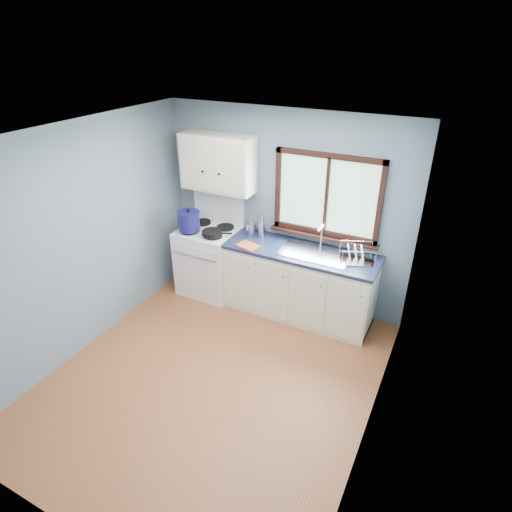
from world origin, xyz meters
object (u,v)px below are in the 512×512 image
at_px(base_cabinets, 299,286).
at_px(skillet, 212,233).
at_px(utensil_crock, 251,229).
at_px(gas_range, 210,259).
at_px(sink, 315,258).
at_px(thermos, 261,226).
at_px(stockpot, 189,221).
at_px(dish_rack, 356,257).

height_order(base_cabinets, skillet, skillet).
relative_size(skillet, utensil_crock, 1.05).
relative_size(gas_range, base_cabinets, 0.74).
bearing_deg(gas_range, utensil_crock, 15.22).
xyz_separation_m(sink, thermos, (-0.77, 0.12, 0.21)).
bearing_deg(base_cabinets, stockpot, -172.97).
bearing_deg(dish_rack, sink, 163.65).
relative_size(skillet, stockpot, 1.26).
height_order(base_cabinets, sink, sink).
height_order(sink, skillet, sink).
bearing_deg(thermos, stockpot, -161.49).
bearing_deg(utensil_crock, sink, -8.32).
xyz_separation_m(sink, skillet, (-1.32, -0.17, 0.13)).
distance_m(stockpot, utensil_crock, 0.81).
xyz_separation_m(stockpot, thermos, (0.89, 0.30, -0.01)).
bearing_deg(skillet, utensil_crock, 17.01).
height_order(skillet, stockpot, stockpot).
bearing_deg(utensil_crock, base_cabinets, -10.27).
distance_m(gas_range, dish_rack, 2.02).
height_order(skillet, utensil_crock, utensil_crock).
height_order(utensil_crock, thermos, utensil_crock).
height_order(gas_range, stockpot, gas_range).
distance_m(sink, utensil_crock, 0.94).
height_order(utensil_crock, dish_rack, utensil_crock).
distance_m(thermos, dish_rack, 1.25).
bearing_deg(sink, stockpot, -173.74).
bearing_deg(utensil_crock, thermos, -6.95).
height_order(skillet, dish_rack, dish_rack).
xyz_separation_m(base_cabinets, utensil_crock, (-0.74, 0.13, 0.59)).
bearing_deg(gas_range, sink, 0.71).
bearing_deg(dish_rack, utensil_crock, 154.71).
xyz_separation_m(gas_range, sink, (1.49, 0.02, 0.37)).
bearing_deg(skillet, sink, -13.32).
height_order(stockpot, utensil_crock, utensil_crock).
bearing_deg(thermos, dish_rack, -3.34).
distance_m(base_cabinets, stockpot, 1.64).
bearing_deg(base_cabinets, skillet, -171.30).
relative_size(base_cabinets, thermos, 6.03).
relative_size(skillet, dish_rack, 0.88).
relative_size(base_cabinets, stockpot, 5.66).
relative_size(utensil_crock, dish_rack, 0.84).
bearing_deg(gas_range, stockpot, -137.30).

